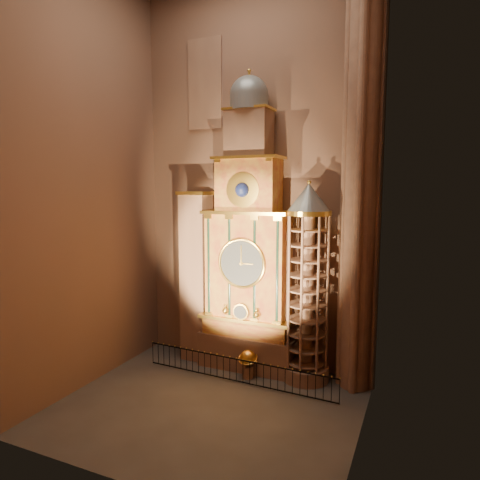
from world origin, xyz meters
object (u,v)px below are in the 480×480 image
at_px(astronomical_clock, 248,254).
at_px(iron_railing, 236,370).
at_px(stair_turret, 307,285).
at_px(celestial_globe, 248,361).
at_px(portrait_tower, 197,276).

distance_m(astronomical_clock, iron_railing, 6.38).
relative_size(astronomical_clock, stair_turret, 1.55).
bearing_deg(celestial_globe, stair_turret, 20.41).
bearing_deg(astronomical_clock, stair_turret, -4.30).
distance_m(celestial_globe, iron_railing, 0.93).
xyz_separation_m(astronomical_clock, portrait_tower, (-3.40, 0.02, -1.53)).
height_order(portrait_tower, celestial_globe, portrait_tower).
distance_m(astronomical_clock, stair_turret, 3.78).
relative_size(astronomical_clock, portrait_tower, 1.64).
bearing_deg(portrait_tower, iron_railing, -31.54).
bearing_deg(iron_railing, astronomical_clock, 95.84).
distance_m(stair_turret, iron_railing, 5.95).
bearing_deg(astronomical_clock, portrait_tower, 179.71).
bearing_deg(stair_turret, iron_railing, -149.30).
bearing_deg(astronomical_clock, iron_railing, -84.16).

